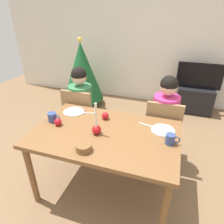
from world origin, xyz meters
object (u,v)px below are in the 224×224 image
Objects in this scene: tv at (199,76)px; apple_near_candle at (58,122)px; chair_right at (163,129)px; person_left_child at (82,111)px; christmas_tree at (82,72)px; tv_stand at (194,100)px; mug_right at (171,139)px; plate_right at (163,130)px; person_right_child at (163,124)px; bowl_walnuts at (84,147)px; chair_left at (81,116)px; candle_centerpiece at (96,128)px; dining_table at (106,139)px; plate_left at (74,112)px; apple_by_left_plate at (105,116)px; mug_left at (53,117)px.

apple_near_candle is (-1.47, -2.33, 0.08)m from tv.
chair_right is 0.77× the size of person_left_child.
person_left_child is 1.42m from christmas_tree.
mug_right is (-0.37, -2.29, 0.56)m from tv_stand.
person_right_child is at bearing 92.16° from plate_right.
person_left_child is 8.78× the size of bowl_walnuts.
tv is (1.55, 1.66, 0.14)m from person_left_child.
person_right_child is 5.15× the size of plate_right.
chair_left is 1.20m from plate_right.
tv is at bearing 66.08° from candle_centerpiece.
person_right_child is at bearing 51.49° from dining_table.
apple_by_left_plate is (0.40, -0.03, 0.03)m from plate_left.
mug_right is (1.18, -0.63, 0.23)m from person_left_child.
chair_left is at bearing 127.82° from candle_centerpiece.
person_right_child is at bearing 0.00° from person_left_child.
apple_by_left_plate reaches higher than bowl_walnuts.
mug_right is (0.09, -0.60, 0.29)m from chair_right.
candle_centerpiece reaches higher than chair_left.
person_left_child is 0.67m from apple_by_left_plate.
person_left_child is 1.09m from person_right_child.
person_right_child is at bearing 58.30° from bowl_walnuts.
apple_by_left_plate is (-0.02, 0.29, -0.03)m from candle_centerpiece.
apple_near_candle is (-0.50, -0.03, 0.12)m from dining_table.
person_left_child reaches higher than dining_table.
apple_near_candle is at bearing -147.69° from chair_right.
apple_by_left_plate is at bearing -39.18° from person_left_child.
apple_near_candle is (-1.10, -0.04, -0.01)m from mug_right.
tv is at bearing 90.00° from tv_stand.
apple_near_candle is at bearing -167.28° from plate_right.
plate_right is at bearing -87.84° from person_right_child.
person_left_child is 1.10m from bowl_walnuts.
person_right_child is (1.09, 0.00, 0.00)m from person_left_child.
person_left_child is at bearing -133.09° from tv.
bowl_walnuts is (-0.08, -0.31, 0.11)m from dining_table.
chair_left is at bearing -178.30° from person_right_child.
dining_table is 10.92× the size of mug_right.
plate_left is at bearing 166.47° from mug_right.
plate_right is (1.01, -0.07, 0.00)m from plate_left.
bowl_walnuts is at bearing -33.87° from apple_near_candle.
bowl_walnuts is at bearing -88.96° from apple_by_left_plate.
person_left_child is 0.89m from candle_centerpiece.
tv is at bearing 57.72° from apple_near_candle.
candle_centerpiece reaches higher than plate_left.
chair_left is 2.79× the size of candle_centerpiece.
plate_right is at bearing -87.67° from chair_right.
person_left_child is 0.42m from plate_left.
person_left_child is (-0.00, 0.03, 0.06)m from chair_left.
tv_stand is 2.82m from mug_left.
christmas_tree is 2.62m from mug_right.
plate_right is at bearing 40.34° from bowl_walnuts.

